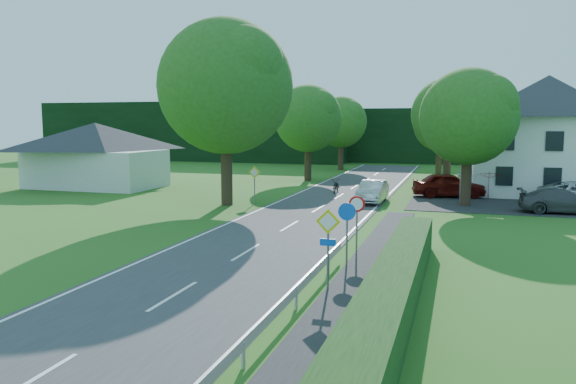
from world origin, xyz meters
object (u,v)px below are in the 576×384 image
(streetlight, at_px, (461,134))
(motorcycle, at_px, (336,185))
(parasol, at_px, (489,185))
(moving_car, at_px, (372,191))
(parked_car_red, at_px, (449,185))
(parked_car_grey, at_px, (563,201))
(parked_car_silver_a, at_px, (493,179))

(streetlight, relative_size, motorcycle, 3.95)
(parasol, bearing_deg, moving_car, -150.94)
(moving_car, relative_size, parked_car_red, 0.87)
(streetlight, xyz_separation_m, parked_car_red, (-0.67, 1.91, -3.58))
(motorcycle, height_order, parasol, parasol)
(moving_car, bearing_deg, streetlight, 24.95)
(moving_car, relative_size, parasol, 2.08)
(moving_car, bearing_deg, parked_car_grey, -4.46)
(parked_car_red, bearing_deg, streetlight, -171.58)
(parasol, bearing_deg, parked_car_grey, -54.15)
(streetlight, bearing_deg, parked_car_grey, -31.20)
(streetlight, bearing_deg, parasol, 41.59)
(moving_car, xyz_separation_m, parasol, (7.34, 4.08, 0.22))
(motorcycle, bearing_deg, moving_car, -56.19)
(parked_car_grey, bearing_deg, motorcycle, 66.24)
(motorcycle, height_order, parked_car_grey, parked_car_grey)
(parked_car_red, bearing_deg, moving_car, 121.15)
(parked_car_silver_a, bearing_deg, parasol, 166.32)
(moving_car, relative_size, parked_car_silver_a, 0.84)
(streetlight, distance_m, parked_car_silver_a, 8.25)
(parked_car_red, distance_m, parasol, 2.65)
(parked_car_grey, xyz_separation_m, parasol, (-3.79, 5.24, 0.24))
(streetlight, distance_m, moving_car, 6.92)
(streetlight, bearing_deg, moving_car, -156.57)
(parked_car_red, height_order, parasol, parasol)
(parked_car_red, xyz_separation_m, parked_car_silver_a, (3.17, 5.09, 0.00))
(parasol, bearing_deg, parked_car_silver_a, 84.33)
(motorcycle, bearing_deg, parked_car_red, -4.81)
(streetlight, height_order, parked_car_silver_a, streetlight)
(motorcycle, relative_size, parked_car_silver_a, 0.39)
(streetlight, distance_m, parked_car_red, 4.11)
(parked_car_silver_a, distance_m, parasol, 5.27)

